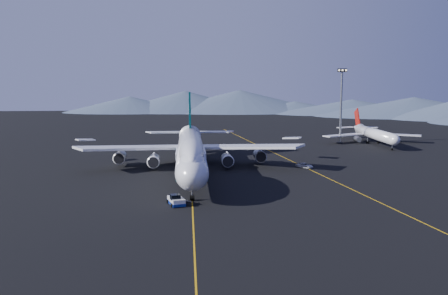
{
  "coord_description": "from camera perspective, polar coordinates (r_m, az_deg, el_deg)",
  "views": [
    {
      "loc": [
        -0.8,
        -120.92,
        23.52
      ],
      "look_at": [
        8.48,
        4.49,
        6.0
      ],
      "focal_mm": 40.0,
      "sensor_mm": 36.0,
      "label": 1
    }
  ],
  "objects": [
    {
      "name": "second_jet",
      "position": [
        188.02,
        16.73,
        1.51
      ],
      "size": [
        36.99,
        41.79,
        11.89
      ],
      "rotation": [
        0.0,
        0.0,
        0.23
      ],
      "color": "silver",
      "rests_on": "ground"
    },
    {
      "name": "taxiway_line_side",
      "position": [
        136.53,
        8.88,
        -2.08
      ],
      "size": [
        28.08,
        198.09,
        0.01
      ],
      "primitive_type": "cube",
      "rotation": [
        0.0,
        0.0,
        0.14
      ],
      "color": "#C7900B",
      "rests_on": "ground"
    },
    {
      "name": "service_van",
      "position": [
        133.29,
        9.2,
        -2.05
      ],
      "size": [
        4.83,
        5.02,
        1.33
      ],
      "primitive_type": "imported",
      "rotation": [
        0.0,
        0.0,
        0.73
      ],
      "color": "silver",
      "rests_on": "ground"
    },
    {
      "name": "ground",
      "position": [
        123.19,
        -3.79,
        -3.09
      ],
      "size": [
        500.0,
        500.0,
        0.0
      ],
      "primitive_type": "plane",
      "color": "black",
      "rests_on": "ground"
    },
    {
      "name": "boeing_747",
      "position": [
        122.25,
        -3.81,
        -0.41
      ],
      "size": [
        59.62,
        72.43,
        19.37
      ],
      "color": "silver",
      "rests_on": "ground"
    },
    {
      "name": "floodlight_mast",
      "position": [
        185.19,
        13.23,
        4.67
      ],
      "size": [
        3.33,
        2.5,
        26.95
      ],
      "rotation": [
        0.0,
        0.0,
        0.26
      ],
      "color": "black",
      "rests_on": "ground"
    },
    {
      "name": "taxiway_line_main",
      "position": [
        123.19,
        -3.79,
        -3.09
      ],
      "size": [
        0.25,
        220.0,
        0.01
      ],
      "primitive_type": "cube",
      "color": "#C7900B",
      "rests_on": "ground"
    },
    {
      "name": "pushback_tug",
      "position": [
        94.26,
        -5.48,
        -6.14
      ],
      "size": [
        3.8,
        5.37,
        2.13
      ],
      "rotation": [
        0.0,
        0.0,
        0.28
      ],
      "color": "silver",
      "rests_on": "ground"
    }
  ]
}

